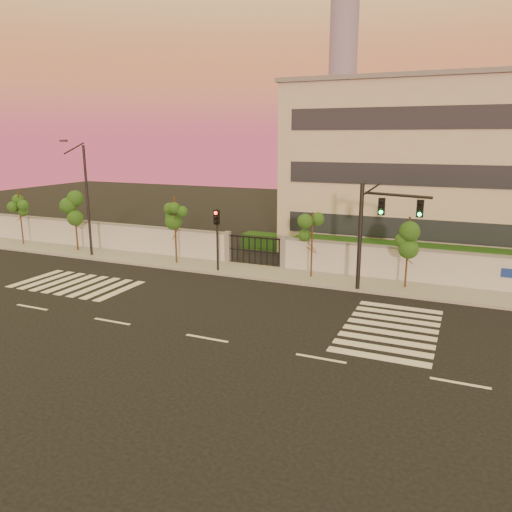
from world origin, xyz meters
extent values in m
plane|color=black|center=(0.00, 0.00, 0.00)|extent=(120.00, 120.00, 0.00)
cube|color=gray|center=(0.00, 10.50, 0.07)|extent=(60.00, 3.00, 0.15)
cube|color=#ACAFB4|center=(-17.50, 12.00, 1.00)|extent=(25.00, 0.30, 2.00)
cube|color=slate|center=(-17.50, 12.00, 2.06)|extent=(25.00, 0.36, 0.12)
cube|color=slate|center=(-5.00, 12.00, 1.10)|extent=(0.35, 0.35, 2.20)
cube|color=slate|center=(-1.00, 12.00, 1.10)|extent=(0.35, 0.35, 2.20)
cube|color=#123510|center=(9.00, 14.50, 0.90)|extent=(20.00, 2.00, 1.80)
cube|color=#123510|center=(-16.00, 14.50, 0.70)|extent=(12.00, 1.80, 1.40)
cube|color=#123510|center=(-3.00, 17.00, 0.60)|extent=(6.00, 1.50, 1.20)
cube|color=#BCB39F|center=(9.00, 22.00, 6.00)|extent=(24.00, 12.00, 12.00)
cube|color=#262D38|center=(9.00, 15.98, 2.50)|extent=(22.00, 0.08, 1.40)
cube|color=#262D38|center=(9.00, 15.98, 6.00)|extent=(22.00, 0.08, 1.40)
cube|color=#262D38|center=(9.00, 15.98, 9.50)|extent=(22.00, 0.08, 1.40)
cube|color=slate|center=(9.00, 22.00, 12.10)|extent=(24.40, 12.40, 0.30)
cylinder|color=slate|center=(-65.00, 280.00, 55.00)|extent=(16.00, 16.00, 110.00)
cube|color=silver|center=(-14.00, 4.00, 0.01)|extent=(0.50, 4.00, 0.02)
cube|color=silver|center=(-13.10, 4.00, 0.01)|extent=(0.50, 4.00, 0.02)
cube|color=silver|center=(-12.20, 4.00, 0.01)|extent=(0.50, 4.00, 0.02)
cube|color=silver|center=(-11.30, 4.00, 0.01)|extent=(0.50, 4.00, 0.02)
cube|color=silver|center=(-10.40, 4.00, 0.01)|extent=(0.50, 4.00, 0.02)
cube|color=silver|center=(-9.50, 4.00, 0.01)|extent=(0.50, 4.00, 0.02)
cube|color=silver|center=(-8.60, 4.00, 0.01)|extent=(0.50, 4.00, 0.02)
cube|color=silver|center=(-7.70, 4.00, 0.01)|extent=(0.50, 4.00, 0.02)
cube|color=silver|center=(7.00, 1.00, 0.01)|extent=(4.00, 0.50, 0.02)
cube|color=silver|center=(7.00, 1.90, 0.01)|extent=(4.00, 0.50, 0.02)
cube|color=silver|center=(7.00, 2.80, 0.01)|extent=(4.00, 0.50, 0.02)
cube|color=silver|center=(7.00, 3.70, 0.01)|extent=(4.00, 0.50, 0.02)
cube|color=silver|center=(7.00, 4.60, 0.01)|extent=(4.00, 0.50, 0.02)
cube|color=silver|center=(7.00, 5.50, 0.01)|extent=(4.00, 0.50, 0.02)
cube|color=silver|center=(7.00, 6.40, 0.01)|extent=(4.00, 0.50, 0.02)
cube|color=silver|center=(7.00, 7.30, 0.01)|extent=(4.00, 0.50, 0.02)
cube|color=silver|center=(-10.00, 0.00, 0.01)|extent=(2.00, 0.15, 0.01)
cube|color=silver|center=(-5.00, 0.00, 0.01)|extent=(2.00, 0.15, 0.01)
cube|color=silver|center=(0.00, 0.00, 0.01)|extent=(2.00, 0.15, 0.01)
cube|color=silver|center=(5.00, 0.00, 0.01)|extent=(2.00, 0.15, 0.01)
cube|color=silver|center=(10.00, 0.00, 0.01)|extent=(2.00, 0.15, 0.01)
cylinder|color=#382314|center=(-22.29, 10.61, 2.17)|extent=(0.11, 0.11, 4.35)
sphere|color=#1B4A15|center=(-22.29, 10.61, 3.48)|extent=(1.00, 1.00, 1.00)
sphere|color=#1B4A15|center=(-21.97, 10.79, 2.83)|extent=(0.76, 0.76, 0.76)
sphere|color=#1B4A15|center=(-22.56, 10.48, 3.04)|extent=(0.72, 0.72, 0.72)
cylinder|color=#382314|center=(-16.83, 10.66, 2.17)|extent=(0.13, 0.13, 4.35)
sphere|color=#1B4A15|center=(-16.83, 10.66, 3.48)|extent=(1.19, 1.19, 1.19)
sphere|color=#1B4A15|center=(-16.45, 10.87, 2.83)|extent=(0.91, 0.91, 0.91)
sphere|color=#1B4A15|center=(-17.15, 10.50, 3.04)|extent=(0.87, 0.87, 0.87)
cylinder|color=#382314|center=(-7.98, 10.26, 2.29)|extent=(0.12, 0.12, 4.59)
sphere|color=#1B4A15|center=(-7.98, 10.26, 3.67)|extent=(1.13, 1.13, 1.13)
sphere|color=#1B4A15|center=(-7.62, 10.47, 2.98)|extent=(0.86, 0.86, 0.86)
sphere|color=#1B4A15|center=(-8.28, 10.11, 3.21)|extent=(0.82, 0.82, 0.82)
cylinder|color=#382314|center=(1.31, 10.58, 2.03)|extent=(0.11, 0.11, 4.05)
sphere|color=#1B4A15|center=(1.31, 10.58, 3.24)|extent=(0.99, 0.99, 0.99)
sphere|color=#1B4A15|center=(1.62, 10.76, 2.64)|extent=(0.75, 0.75, 0.75)
sphere|color=#1B4A15|center=(1.04, 10.44, 2.84)|extent=(0.72, 0.72, 0.72)
cylinder|color=#382314|center=(6.79, 10.61, 2.06)|extent=(0.11, 0.11, 4.12)
sphere|color=#1B4A15|center=(6.79, 10.61, 3.29)|extent=(1.04, 1.04, 1.04)
sphere|color=#1B4A15|center=(7.12, 10.80, 2.67)|extent=(0.79, 0.79, 0.79)
sphere|color=#1B4A15|center=(6.51, 10.47, 2.88)|extent=(0.76, 0.76, 0.76)
cylinder|color=black|center=(4.42, 9.21, 3.00)|extent=(0.23, 0.23, 6.00)
cylinder|color=black|center=(6.25, 9.21, 5.42)|extent=(3.55, 1.26, 0.15)
cube|color=black|center=(5.48, 9.16, 4.79)|extent=(0.34, 0.17, 0.87)
sphere|color=#0CF259|center=(5.48, 9.05, 4.52)|extent=(0.19, 0.19, 0.19)
cube|color=black|center=(7.41, 9.16, 4.79)|extent=(0.34, 0.17, 0.87)
sphere|color=#0CF259|center=(7.41, 9.05, 4.52)|extent=(0.19, 0.19, 0.19)
cylinder|color=black|center=(-4.53, 9.65, 2.04)|extent=(0.14, 0.14, 4.08)
cube|color=black|center=(-4.53, 9.60, 3.53)|extent=(0.32, 0.16, 0.82)
sphere|color=red|center=(-4.53, 9.49, 3.79)|extent=(0.18, 0.18, 0.18)
cylinder|color=black|center=(-14.79, 9.82, 3.91)|extent=(0.18, 0.18, 7.82)
cylinder|color=black|center=(-14.79, 8.94, 7.62)|extent=(0.10, 1.87, 0.76)
cube|color=#3F3F44|center=(-14.79, 8.07, 8.11)|extent=(0.49, 0.24, 0.15)
camera|label=1|loc=(9.78, -17.32, 8.31)|focal=35.00mm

